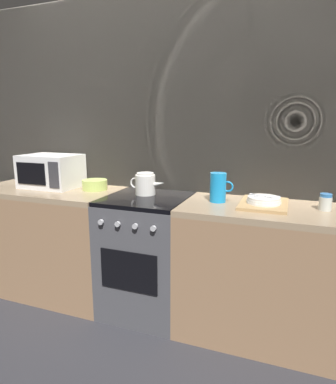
{
  "coord_description": "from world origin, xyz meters",
  "views": [
    {
      "loc": [
        0.98,
        -2.14,
        1.44
      ],
      "look_at": [
        0.17,
        0.0,
        0.95
      ],
      "focal_mm": 30.94,
      "sensor_mm": 36.0,
      "label": 1
    }
  ],
  "objects_px": {
    "stove_unit": "(147,255)",
    "dish_pile": "(264,202)",
    "spice_jar": "(325,202)",
    "pitcher": "(218,187)",
    "kettle": "(146,184)",
    "microwave": "(51,171)",
    "mixing_bowl": "(95,185)"
  },
  "relations": [
    {
      "from": "stove_unit",
      "to": "dish_pile",
      "type": "xyz_separation_m",
      "value": [
        0.82,
        0.04,
        0.47
      ]
    },
    {
      "from": "spice_jar",
      "to": "pitcher",
      "type": "bearing_deg",
      "value": -178.59
    },
    {
      "from": "pitcher",
      "to": "kettle",
      "type": "bearing_deg",
      "value": 176.62
    },
    {
      "from": "dish_pile",
      "to": "microwave",
      "type": "bearing_deg",
      "value": 179.03
    },
    {
      "from": "spice_jar",
      "to": "mixing_bowl",
      "type": "bearing_deg",
      "value": 178.72
    },
    {
      "from": "stove_unit",
      "to": "pitcher",
      "type": "height_order",
      "value": "pitcher"
    },
    {
      "from": "stove_unit",
      "to": "spice_jar",
      "type": "height_order",
      "value": "spice_jar"
    },
    {
      "from": "kettle",
      "to": "pitcher",
      "type": "bearing_deg",
      "value": -3.38
    },
    {
      "from": "microwave",
      "to": "spice_jar",
      "type": "relative_size",
      "value": 4.38
    },
    {
      "from": "mixing_bowl",
      "to": "pitcher",
      "type": "height_order",
      "value": "pitcher"
    },
    {
      "from": "stove_unit",
      "to": "mixing_bowl",
      "type": "bearing_deg",
      "value": 168.89
    },
    {
      "from": "stove_unit",
      "to": "mixing_bowl",
      "type": "distance_m",
      "value": 0.71
    },
    {
      "from": "dish_pile",
      "to": "kettle",
      "type": "bearing_deg",
      "value": 177.57
    },
    {
      "from": "spice_jar",
      "to": "microwave",
      "type": "bearing_deg",
      "value": 179.75
    },
    {
      "from": "kettle",
      "to": "mixing_bowl",
      "type": "relative_size",
      "value": 1.42
    },
    {
      "from": "stove_unit",
      "to": "spice_jar",
      "type": "xyz_separation_m",
      "value": [
        1.19,
        0.06,
        0.5
      ]
    },
    {
      "from": "mixing_bowl",
      "to": "kettle",
      "type": "bearing_deg",
      "value": -2.64
    },
    {
      "from": "kettle",
      "to": "pitcher",
      "type": "distance_m",
      "value": 0.56
    },
    {
      "from": "mixing_bowl",
      "to": "pitcher",
      "type": "relative_size",
      "value": 1.0
    },
    {
      "from": "microwave",
      "to": "mixing_bowl",
      "type": "relative_size",
      "value": 2.3
    },
    {
      "from": "stove_unit",
      "to": "microwave",
      "type": "height_order",
      "value": "microwave"
    },
    {
      "from": "microwave",
      "to": "pitcher",
      "type": "distance_m",
      "value": 1.42
    },
    {
      "from": "mixing_bowl",
      "to": "pitcher",
      "type": "distance_m",
      "value": 1.02
    },
    {
      "from": "mixing_bowl",
      "to": "stove_unit",
      "type": "bearing_deg",
      "value": -11.11
    },
    {
      "from": "stove_unit",
      "to": "dish_pile",
      "type": "bearing_deg",
      "value": 2.78
    },
    {
      "from": "pitcher",
      "to": "microwave",
      "type": "bearing_deg",
      "value": 178.97
    },
    {
      "from": "stove_unit",
      "to": "dish_pile",
      "type": "height_order",
      "value": "dish_pile"
    },
    {
      "from": "mixing_bowl",
      "to": "spice_jar",
      "type": "height_order",
      "value": "spice_jar"
    },
    {
      "from": "mixing_bowl",
      "to": "pitcher",
      "type": "xyz_separation_m",
      "value": [
        1.02,
        -0.05,
        0.06
      ]
    },
    {
      "from": "microwave",
      "to": "spice_jar",
      "type": "bearing_deg",
      "value": -0.25
    },
    {
      "from": "microwave",
      "to": "pitcher",
      "type": "bearing_deg",
      "value": -1.03
    },
    {
      "from": "stove_unit",
      "to": "pitcher",
      "type": "xyz_separation_m",
      "value": [
        0.52,
        0.04,
        0.55
      ]
    }
  ]
}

